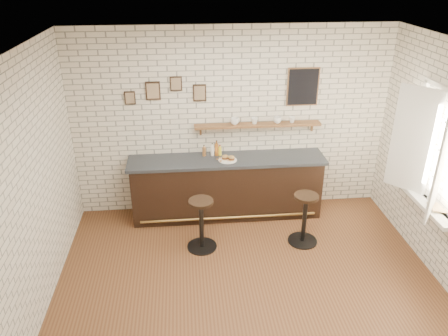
{
  "coord_description": "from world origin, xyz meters",
  "views": [
    {
      "loc": [
        -0.75,
        -4.5,
        3.85
      ],
      "look_at": [
        -0.23,
        0.9,
        1.23
      ],
      "focal_mm": 35.0,
      "sensor_mm": 36.0,
      "label": 1
    }
  ],
  "objects_px": {
    "bitters_bottle_amber": "(217,149)",
    "book_lower": "(430,206)",
    "bitters_bottle_brown": "(204,151)",
    "sandwich_plate": "(228,160)",
    "shelf_cup_a": "(235,121)",
    "ciabatta_sandwich": "(228,158)",
    "shelf_cup_d": "(292,120)",
    "bar_counter": "(227,187)",
    "bar_stool_right": "(305,217)",
    "shelf_cup_b": "(255,121)",
    "shelf_cup_c": "(277,120)",
    "book_upper": "(432,207)",
    "condiment_bottle_yellow": "(220,151)",
    "bar_stool_left": "(201,223)",
    "bitters_bottle_white": "(212,151)"
  },
  "relations": [
    {
      "from": "shelf_cup_a",
      "to": "shelf_cup_d",
      "type": "bearing_deg",
      "value": -30.74
    },
    {
      "from": "bar_counter",
      "to": "shelf_cup_a",
      "type": "xyz_separation_m",
      "value": [
        0.14,
        0.2,
        1.05
      ]
    },
    {
      "from": "bitters_bottle_amber",
      "to": "shelf_cup_d",
      "type": "xyz_separation_m",
      "value": [
        1.2,
        0.06,
        0.43
      ]
    },
    {
      "from": "bitters_bottle_brown",
      "to": "book_lower",
      "type": "height_order",
      "value": "bitters_bottle_brown"
    },
    {
      "from": "shelf_cup_d",
      "to": "book_lower",
      "type": "relative_size",
      "value": 0.49
    },
    {
      "from": "sandwich_plate",
      "to": "shelf_cup_c",
      "type": "relative_size",
      "value": 2.22
    },
    {
      "from": "shelf_cup_a",
      "to": "book_upper",
      "type": "distance_m",
      "value": 3.03
    },
    {
      "from": "bitters_bottle_white",
      "to": "bar_stool_right",
      "type": "height_order",
      "value": "bitters_bottle_white"
    },
    {
      "from": "shelf_cup_c",
      "to": "shelf_cup_d",
      "type": "bearing_deg",
      "value": -78.47
    },
    {
      "from": "bar_counter",
      "to": "shelf_cup_d",
      "type": "distance_m",
      "value": 1.49
    },
    {
      "from": "shelf_cup_a",
      "to": "shelf_cup_b",
      "type": "distance_m",
      "value": 0.31
    },
    {
      "from": "condiment_bottle_yellow",
      "to": "shelf_cup_b",
      "type": "bearing_deg",
      "value": 5.97
    },
    {
      "from": "bar_counter",
      "to": "book_lower",
      "type": "distance_m",
      "value": 2.99
    },
    {
      "from": "ciabatta_sandwich",
      "to": "book_lower",
      "type": "relative_size",
      "value": 1.05
    },
    {
      "from": "sandwich_plate",
      "to": "shelf_cup_a",
      "type": "bearing_deg",
      "value": 62.72
    },
    {
      "from": "bar_counter",
      "to": "bar_stool_left",
      "type": "distance_m",
      "value": 1.01
    },
    {
      "from": "bar_stool_left",
      "to": "shelf_cup_d",
      "type": "relative_size",
      "value": 7.92
    },
    {
      "from": "ciabatta_sandwich",
      "to": "shelf_cup_b",
      "type": "height_order",
      "value": "shelf_cup_b"
    },
    {
      "from": "bitters_bottle_white",
      "to": "shelf_cup_a",
      "type": "bearing_deg",
      "value": 9.1
    },
    {
      "from": "shelf_cup_b",
      "to": "book_lower",
      "type": "distance_m",
      "value": 2.78
    },
    {
      "from": "condiment_bottle_yellow",
      "to": "shelf_cup_c",
      "type": "xyz_separation_m",
      "value": [
        0.92,
        0.06,
        0.47
      ]
    },
    {
      "from": "shelf_cup_c",
      "to": "book_lower",
      "type": "distance_m",
      "value": 2.52
    },
    {
      "from": "sandwich_plate",
      "to": "shelf_cup_a",
      "type": "relative_size",
      "value": 2.11
    },
    {
      "from": "bar_counter",
      "to": "bitters_bottle_amber",
      "type": "distance_m",
      "value": 0.64
    },
    {
      "from": "shelf_cup_b",
      "to": "book_upper",
      "type": "relative_size",
      "value": 0.46
    },
    {
      "from": "shelf_cup_b",
      "to": "book_lower",
      "type": "xyz_separation_m",
      "value": [
        2.03,
        -1.79,
        -0.61
      ]
    },
    {
      "from": "shelf_cup_a",
      "to": "shelf_cup_d",
      "type": "relative_size",
      "value": 1.33
    },
    {
      "from": "shelf_cup_c",
      "to": "book_upper",
      "type": "relative_size",
      "value": 0.54
    },
    {
      "from": "bitters_bottle_white",
      "to": "book_upper",
      "type": "distance_m",
      "value": 3.24
    },
    {
      "from": "bar_stool_right",
      "to": "book_lower",
      "type": "distance_m",
      "value": 1.68
    },
    {
      "from": "bar_counter",
      "to": "ciabatta_sandwich",
      "type": "distance_m",
      "value": 0.55
    },
    {
      "from": "sandwich_plate",
      "to": "shelf_cup_a",
      "type": "xyz_separation_m",
      "value": [
        0.14,
        0.27,
        0.54
      ]
    },
    {
      "from": "bitters_bottle_amber",
      "to": "condiment_bottle_yellow",
      "type": "distance_m",
      "value": 0.06
    },
    {
      "from": "bar_stool_left",
      "to": "sandwich_plate",
      "type": "bearing_deg",
      "value": 60.69
    },
    {
      "from": "bar_counter",
      "to": "shelf_cup_a",
      "type": "distance_m",
      "value": 1.07
    },
    {
      "from": "shelf_cup_a",
      "to": "shelf_cup_d",
      "type": "xyz_separation_m",
      "value": [
        0.91,
        0.0,
        -0.01
      ]
    },
    {
      "from": "bar_stool_right",
      "to": "bitters_bottle_brown",
      "type": "bearing_deg",
      "value": 143.55
    },
    {
      "from": "shelf_cup_d",
      "to": "book_lower",
      "type": "distance_m",
      "value": 2.38
    },
    {
      "from": "sandwich_plate",
      "to": "ciabatta_sandwich",
      "type": "height_order",
      "value": "ciabatta_sandwich"
    },
    {
      "from": "bitters_bottle_amber",
      "to": "shelf_cup_a",
      "type": "xyz_separation_m",
      "value": [
        0.29,
        0.06,
        0.44
      ]
    },
    {
      "from": "bitters_bottle_brown",
      "to": "book_upper",
      "type": "xyz_separation_m",
      "value": [
        2.84,
        -1.77,
        -0.13
      ]
    },
    {
      "from": "bitters_bottle_white",
      "to": "sandwich_plate",
      "type": "bearing_deg",
      "value": -43.5
    },
    {
      "from": "shelf_cup_d",
      "to": "sandwich_plate",
      "type": "bearing_deg",
      "value": -175.03
    },
    {
      "from": "bitters_bottle_brown",
      "to": "shelf_cup_d",
      "type": "xyz_separation_m",
      "value": [
        1.4,
        0.06,
        0.46
      ]
    },
    {
      "from": "bar_counter",
      "to": "book_upper",
      "type": "xyz_separation_m",
      "value": [
        2.49,
        -1.63,
        0.45
      ]
    },
    {
      "from": "ciabatta_sandwich",
      "to": "bar_stool_right",
      "type": "xyz_separation_m",
      "value": [
        1.04,
        -0.83,
        -0.63
      ]
    },
    {
      "from": "ciabatta_sandwich",
      "to": "shelf_cup_d",
      "type": "relative_size",
      "value": 2.16
    },
    {
      "from": "bar_stool_left",
      "to": "book_upper",
      "type": "xyz_separation_m",
      "value": [
        2.95,
        -0.74,
        0.53
      ]
    },
    {
      "from": "shelf_cup_b",
      "to": "book_lower",
      "type": "height_order",
      "value": "shelf_cup_b"
    },
    {
      "from": "bitters_bottle_amber",
      "to": "book_lower",
      "type": "distance_m",
      "value": 3.16
    }
  ]
}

